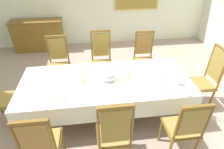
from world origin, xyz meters
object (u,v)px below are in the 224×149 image
object	(u,v)px
soup_tureen	(108,75)
candlestick_east	(129,71)
chair_south_a	(41,142)
chair_north_c	(144,57)
bowl_near_right	(115,64)
candlestick_west	(82,74)
spoon_secondary	(121,64)
chair_south_c	(184,127)
sideboard	(39,35)
chair_head_east	(206,78)
chair_south_b	(114,133)
bowl_near_left	(61,100)
chair_north_a	(59,62)
dining_table	(106,83)
spoon_primary	(54,100)
chair_north_b	(102,58)

from	to	relation	value
soup_tureen	candlestick_east	bearing A→B (deg)	-0.00
chair_south_a	chair_north_c	bearing A→B (deg)	46.65
chair_north_c	bowl_near_right	size ratio (longest dim) A/B	7.84
candlestick_west	spoon_secondary	size ratio (longest dim) A/B	2.08
soup_tureen	chair_north_c	bearing A→B (deg)	47.10
chair_south_a	soup_tureen	distance (m)	1.39
chair_south_c	candlestick_west	bearing A→B (deg)	143.64
candlestick_west	sideboard	size ratio (longest dim) A/B	0.25
chair_south_a	chair_head_east	xyz separation A→B (m)	(2.73, 0.98, 0.04)
spoon_secondary	chair_south_a	bearing A→B (deg)	-116.54
chair_south_a	chair_north_c	size ratio (longest dim) A/B	0.97
chair_south_b	bowl_near_left	world-z (taller)	chair_south_b
chair_south_c	chair_north_c	world-z (taller)	chair_north_c
chair_north_a	soup_tureen	xyz separation A→B (m)	(0.94, -0.99, 0.26)
bowl_near_left	bowl_near_right	size ratio (longest dim) A/B	1.05
chair_head_east	sideboard	size ratio (longest dim) A/B	0.84
dining_table	chair_north_c	xyz separation A→B (m)	(0.95, 0.99, -0.08)
spoon_secondary	candlestick_west	bearing A→B (deg)	-131.99
bowl_near_right	spoon_secondary	distance (m)	0.11
chair_south_a	sideboard	bearing A→B (deg)	101.90
sideboard	soup_tureen	bearing A→B (deg)	121.22
chair_north_a	chair_north_c	bearing A→B (deg)	-179.99
chair_south_b	chair_north_a	bearing A→B (deg)	114.66
chair_head_east	candlestick_west	bearing A→B (deg)	90.00
soup_tureen	candlestick_east	world-z (taller)	candlestick_east
chair_head_east	spoon_primary	xyz separation A→B (m)	(-2.63, -0.40, 0.13)
dining_table	candlestick_east	world-z (taller)	candlestick_east
chair_head_east	bowl_near_right	world-z (taller)	chair_head_east
spoon_secondary	chair_north_c	bearing A→B (deg)	52.05
candlestick_west	soup_tureen	bearing A→B (deg)	0.00
dining_table	chair_north_b	distance (m)	0.99
chair_north_a	sideboard	bearing A→B (deg)	-66.90
chair_south_a	chair_north_b	size ratio (longest dim) A/B	0.91
chair_north_c	bowl_near_left	bearing A→B (deg)	40.46
dining_table	chair_head_east	distance (m)	1.83
candlestick_west	bowl_near_left	size ratio (longest dim) A/B	2.40
spoon_primary	sideboard	size ratio (longest dim) A/B	0.12
chair_head_east	bowl_near_right	xyz separation A→B (m)	(-1.60, 0.47, 0.15)
chair_south_b	chair_head_east	xyz separation A→B (m)	(1.83, 0.99, 0.01)
chair_north_c	dining_table	bearing A→B (deg)	45.99
chair_south_a	candlestick_west	bearing A→B (deg)	61.94
dining_table	chair_south_a	world-z (taller)	chair_south_a
chair_north_a	chair_head_east	size ratio (longest dim) A/B	0.93
dining_table	chair_north_b	size ratio (longest dim) A/B	2.36
dining_table	chair_south_c	distance (m)	1.37
chair_south_b	chair_north_b	xyz separation A→B (m)	(0.00, 1.98, 0.00)
chair_south_b	spoon_primary	world-z (taller)	chair_south_b
bowl_near_left	spoon_primary	bearing A→B (deg)	166.04
chair_north_c	bowl_near_right	xyz separation A→B (m)	(-0.73, -0.52, 0.17)
candlestick_west	candlestick_east	size ratio (longest dim) A/B	1.03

